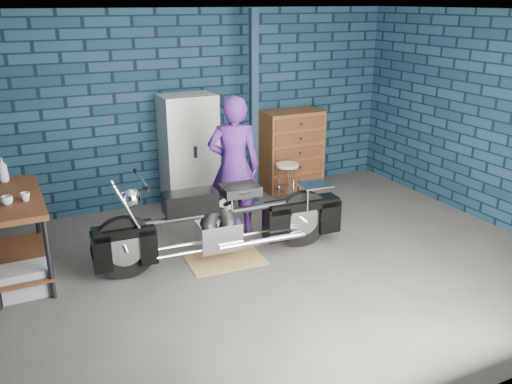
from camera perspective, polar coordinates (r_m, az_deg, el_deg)
ground at (r=6.16m, az=3.10°, el=-7.48°), size 6.00×6.00×0.00m
room_walls at (r=6.04m, az=0.84°, el=11.06°), size 6.02×5.01×2.71m
support_post at (r=7.60m, az=-0.25°, el=8.62°), size 0.10×0.10×2.70m
workbench at (r=6.21m, az=-23.89°, el=-4.37°), size 0.60×1.40×0.91m
drip_mat at (r=6.25m, az=-3.32°, el=-7.01°), size 0.89×0.69×0.01m
motorcycle at (r=6.03m, az=-3.42°, el=-2.44°), size 2.50×0.83×1.08m
person at (r=6.63m, az=-2.33°, el=2.70°), size 0.75×0.63×1.75m
storage_bin at (r=5.96m, az=-23.05°, el=-8.57°), size 0.47×0.33×0.29m
locker at (r=7.66m, az=-7.05°, el=4.28°), size 0.74×0.53×1.59m
tool_chest at (r=8.37m, az=3.78°, el=4.40°), size 0.91×0.51×1.22m
shop_stool at (r=7.83m, az=3.30°, el=0.91°), size 0.38×0.38×0.59m
cup_a at (r=5.80m, az=-24.75°, el=-0.81°), size 0.12×0.12×0.09m
cup_b at (r=5.84m, az=-23.10°, el=-0.46°), size 0.10×0.10×0.09m
bottle at (r=6.53m, az=-25.10°, el=2.13°), size 0.13×0.13×0.27m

